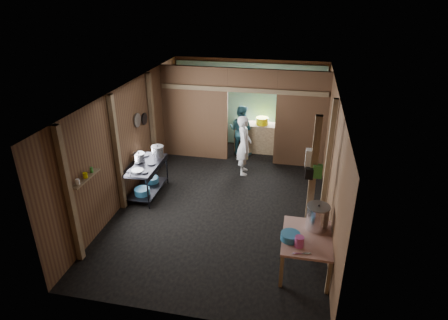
% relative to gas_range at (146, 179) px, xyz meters
% --- Properties ---
extents(floor, '(4.50, 7.00, 0.00)m').
position_rel_gas_range_xyz_m(floor, '(1.88, 0.15, -0.40)').
color(floor, black).
rests_on(floor, ground).
extents(ceiling, '(4.50, 7.00, 0.00)m').
position_rel_gas_range_xyz_m(ceiling, '(1.88, 0.15, 2.20)').
color(ceiling, '#353534').
rests_on(ceiling, ground).
extents(wall_back, '(4.50, 0.00, 2.60)m').
position_rel_gas_range_xyz_m(wall_back, '(1.88, 3.65, 0.90)').
color(wall_back, brown).
rests_on(wall_back, ground).
extents(wall_front, '(4.50, 0.00, 2.60)m').
position_rel_gas_range_xyz_m(wall_front, '(1.88, -3.35, 0.90)').
color(wall_front, brown).
rests_on(wall_front, ground).
extents(wall_left, '(0.00, 7.00, 2.60)m').
position_rel_gas_range_xyz_m(wall_left, '(-0.37, 0.15, 0.90)').
color(wall_left, brown).
rests_on(wall_left, ground).
extents(wall_right, '(0.00, 7.00, 2.60)m').
position_rel_gas_range_xyz_m(wall_right, '(4.13, 0.15, 0.90)').
color(wall_right, brown).
rests_on(wall_right, ground).
extents(partition_left, '(1.85, 0.10, 2.60)m').
position_rel_gas_range_xyz_m(partition_left, '(0.55, 2.35, 0.90)').
color(partition_left, brown).
rests_on(partition_left, floor).
extents(partition_right, '(1.35, 0.10, 2.60)m').
position_rel_gas_range_xyz_m(partition_right, '(3.46, 2.35, 0.90)').
color(partition_right, brown).
rests_on(partition_right, floor).
extents(partition_header, '(1.30, 0.10, 0.60)m').
position_rel_gas_range_xyz_m(partition_header, '(2.13, 2.35, 1.90)').
color(partition_header, brown).
rests_on(partition_header, wall_back).
extents(turquoise_panel, '(4.40, 0.06, 2.50)m').
position_rel_gas_range_xyz_m(turquoise_panel, '(1.88, 3.59, 0.85)').
color(turquoise_panel, '#79A7A6').
rests_on(turquoise_panel, wall_back).
extents(back_counter, '(1.20, 0.50, 0.85)m').
position_rel_gas_range_xyz_m(back_counter, '(2.18, 3.10, 0.03)').
color(back_counter, '#987E55').
rests_on(back_counter, floor).
extents(wall_clock, '(0.20, 0.03, 0.20)m').
position_rel_gas_range_xyz_m(wall_clock, '(2.13, 3.55, 1.50)').
color(wall_clock, silver).
rests_on(wall_clock, wall_back).
extents(post_left_a, '(0.10, 0.12, 2.60)m').
position_rel_gas_range_xyz_m(post_left_a, '(-0.30, -2.45, 0.90)').
color(post_left_a, '#987E55').
rests_on(post_left_a, floor).
extents(post_left_b, '(0.10, 0.12, 2.60)m').
position_rel_gas_range_xyz_m(post_left_b, '(-0.30, -0.65, 0.90)').
color(post_left_b, '#987E55').
rests_on(post_left_b, floor).
extents(post_left_c, '(0.10, 0.12, 2.60)m').
position_rel_gas_range_xyz_m(post_left_c, '(-0.30, 1.35, 0.90)').
color(post_left_c, '#987E55').
rests_on(post_left_c, floor).
extents(post_right, '(0.10, 0.12, 2.60)m').
position_rel_gas_range_xyz_m(post_right, '(4.06, -0.05, 0.90)').
color(post_right, '#987E55').
rests_on(post_right, floor).
extents(post_free, '(0.12, 0.12, 2.60)m').
position_rel_gas_range_xyz_m(post_free, '(3.73, -1.15, 0.90)').
color(post_free, '#987E55').
rests_on(post_free, floor).
extents(cross_beam, '(4.40, 0.12, 0.12)m').
position_rel_gas_range_xyz_m(cross_beam, '(1.88, 2.30, 1.65)').
color(cross_beam, '#987E55').
rests_on(cross_beam, wall_left).
extents(pan_lid_big, '(0.03, 0.34, 0.34)m').
position_rel_gas_range_xyz_m(pan_lid_big, '(-0.33, 0.55, 1.25)').
color(pan_lid_big, slate).
rests_on(pan_lid_big, wall_left).
extents(pan_lid_small, '(0.03, 0.30, 0.30)m').
position_rel_gas_range_xyz_m(pan_lid_small, '(-0.33, 0.95, 1.15)').
color(pan_lid_small, black).
rests_on(pan_lid_small, wall_left).
extents(wall_shelf, '(0.14, 0.80, 0.03)m').
position_rel_gas_range_xyz_m(wall_shelf, '(-0.27, -1.95, 1.00)').
color(wall_shelf, '#987E55').
rests_on(wall_shelf, wall_left).
extents(jar_white, '(0.07, 0.07, 0.10)m').
position_rel_gas_range_xyz_m(jar_white, '(-0.27, -2.20, 1.07)').
color(jar_white, silver).
rests_on(jar_white, wall_shelf).
extents(jar_yellow, '(0.08, 0.08, 0.10)m').
position_rel_gas_range_xyz_m(jar_yellow, '(-0.27, -1.95, 1.07)').
color(jar_yellow, '#C8C003').
rests_on(jar_yellow, wall_shelf).
extents(jar_green, '(0.06, 0.06, 0.10)m').
position_rel_gas_range_xyz_m(jar_green, '(-0.27, -1.73, 1.07)').
color(jar_green, '#368933').
rests_on(jar_green, wall_shelf).
extents(bag_white, '(0.22, 0.15, 0.32)m').
position_rel_gas_range_xyz_m(bag_white, '(3.68, -1.07, 1.38)').
color(bag_white, silver).
rests_on(bag_white, post_free).
extents(bag_green, '(0.16, 0.12, 0.24)m').
position_rel_gas_range_xyz_m(bag_green, '(3.80, -1.21, 1.20)').
color(bag_green, '#368933').
rests_on(bag_green, post_free).
extents(bag_black, '(0.14, 0.10, 0.20)m').
position_rel_gas_range_xyz_m(bag_black, '(3.66, -1.23, 1.15)').
color(bag_black, black).
rests_on(bag_black, post_free).
extents(gas_range, '(0.70, 1.35, 0.80)m').
position_rel_gas_range_xyz_m(gas_range, '(0.00, 0.00, 0.00)').
color(gas_range, black).
rests_on(gas_range, floor).
extents(prep_table, '(0.83, 1.15, 0.68)m').
position_rel_gas_range_xyz_m(prep_table, '(3.71, -1.89, -0.06)').
color(prep_table, '#A16D5D').
rests_on(prep_table, floor).
extents(stove_pot_large, '(0.37, 0.37, 0.30)m').
position_rel_gas_range_xyz_m(stove_pot_large, '(0.17, 0.41, 0.53)').
color(stove_pot_large, silver).
rests_on(stove_pot_large, gas_range).
extents(stove_pot_med, '(0.35, 0.35, 0.24)m').
position_rel_gas_range_xyz_m(stove_pot_med, '(-0.17, 0.09, 0.50)').
color(stove_pot_med, silver).
rests_on(stove_pot_med, gas_range).
extents(frying_pan, '(0.41, 0.55, 0.07)m').
position_rel_gas_range_xyz_m(frying_pan, '(0.00, -0.41, 0.42)').
color(frying_pan, slate).
rests_on(frying_pan, gas_range).
extents(blue_tub_front, '(0.35, 0.35, 0.15)m').
position_rel_gas_range_xyz_m(blue_tub_front, '(0.00, -0.29, -0.17)').
color(blue_tub_front, teal).
rests_on(blue_tub_front, gas_range).
extents(blue_tub_back, '(0.33, 0.33, 0.13)m').
position_rel_gas_range_xyz_m(blue_tub_back, '(0.00, 0.30, -0.18)').
color(blue_tub_back, teal).
rests_on(blue_tub_back, gas_range).
extents(stock_pot, '(0.51, 0.51, 0.47)m').
position_rel_gas_range_xyz_m(stock_pot, '(3.86, -1.60, 0.49)').
color(stock_pot, silver).
rests_on(stock_pot, prep_table).
extents(wash_basin, '(0.42, 0.42, 0.12)m').
position_rel_gas_range_xyz_m(wash_basin, '(3.43, -2.03, 0.34)').
color(wash_basin, teal).
rests_on(wash_basin, prep_table).
extents(pink_bucket, '(0.19, 0.19, 0.18)m').
position_rel_gas_range_xyz_m(pink_bucket, '(3.58, -2.19, 0.37)').
color(pink_bucket, '#B44384').
rests_on(pink_bucket, prep_table).
extents(knife, '(0.30, 0.10, 0.01)m').
position_rel_gas_range_xyz_m(knife, '(3.63, -2.37, 0.28)').
color(knife, silver).
rests_on(knife, prep_table).
extents(yellow_tub, '(0.37, 0.37, 0.20)m').
position_rel_gas_range_xyz_m(yellow_tub, '(2.35, 3.10, 0.55)').
color(yellow_tub, '#C8C003').
rests_on(yellow_tub, back_counter).
extents(cook, '(0.47, 0.63, 1.58)m').
position_rel_gas_range_xyz_m(cook, '(2.07, 1.58, 0.39)').
color(cook, white).
rests_on(cook, floor).
extents(worker_back, '(0.85, 0.74, 1.47)m').
position_rel_gas_range_xyz_m(worker_back, '(1.78, 2.80, 0.33)').
color(worker_back, '#285E6C').
rests_on(worker_back, floor).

